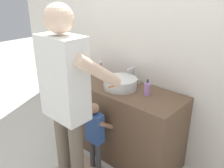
% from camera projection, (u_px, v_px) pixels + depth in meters
% --- Properties ---
extents(ground_plane, '(14.00, 14.00, 0.00)m').
position_uv_depth(ground_plane, '(103.00, 163.00, 2.61)').
color(ground_plane, silver).
extents(back_wall, '(4.40, 0.08, 2.70)m').
position_uv_depth(back_wall, '(141.00, 33.00, 2.52)').
color(back_wall, silver).
rests_on(back_wall, ground).
extents(vanity_cabinet, '(1.37, 0.54, 0.82)m').
position_uv_depth(vanity_cabinet, '(121.00, 121.00, 2.66)').
color(vanity_cabinet, brown).
rests_on(vanity_cabinet, ground).
extents(sink_basin, '(0.35, 0.35, 0.11)m').
position_uv_depth(sink_basin, '(120.00, 83.00, 2.47)').
color(sink_basin, silver).
rests_on(sink_basin, vanity_cabinet).
extents(faucet, '(0.18, 0.14, 0.18)m').
position_uv_depth(faucet, '(133.00, 75.00, 2.61)').
color(faucet, '#B7BABF').
rests_on(faucet, vanity_cabinet).
extents(toothbrush_cup, '(0.07, 0.07, 0.21)m').
position_uv_depth(toothbrush_cup, '(100.00, 73.00, 2.76)').
color(toothbrush_cup, silver).
rests_on(toothbrush_cup, vanity_cabinet).
extents(soap_bottle, '(0.06, 0.06, 0.16)m').
position_uv_depth(soap_bottle, '(147.00, 89.00, 2.30)').
color(soap_bottle, '#B27FC6').
rests_on(soap_bottle, vanity_cabinet).
extents(child_toddler, '(0.24, 0.24, 0.79)m').
position_uv_depth(child_toddler, '(95.00, 131.00, 2.36)').
color(child_toddler, '#47474C').
rests_on(child_toddler, ground).
extents(adult_parent, '(0.53, 0.56, 1.72)m').
position_uv_depth(adult_parent, '(66.00, 90.00, 1.93)').
color(adult_parent, '#6B5B4C').
rests_on(adult_parent, ground).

